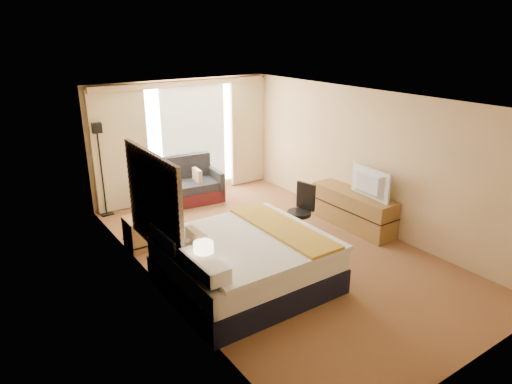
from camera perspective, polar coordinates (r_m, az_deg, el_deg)
floor at (r=7.94m, az=2.53°, el=-7.33°), size 4.20×7.00×0.02m
ceiling at (r=7.14m, az=2.84°, el=11.57°), size 4.20×7.00×0.02m
wall_back at (r=10.34m, az=-9.16°, el=6.59°), size 4.20×0.02×2.60m
wall_front at (r=5.32m, az=26.30°, el=-8.29°), size 4.20×0.02×2.60m
wall_left at (r=6.46m, az=-12.36°, el=-1.71°), size 0.02×7.00×2.60m
wall_right at (r=8.82m, az=13.66°, el=3.98°), size 0.02×7.00×2.60m
headboard at (r=6.66m, az=-12.70°, el=-1.28°), size 0.06×1.85×1.50m
nightstand_left at (r=6.16m, az=-5.73°, el=-13.20°), size 0.45×0.52×0.55m
nightstand_right at (r=8.19m, az=-14.30°, el=-4.97°), size 0.45×0.52×0.55m
media_dresser at (r=8.93m, az=12.00°, el=-2.14°), size 0.50×1.80×0.70m
window at (r=10.42m, az=-7.85°, el=6.86°), size 2.30×0.02×2.30m
curtains at (r=10.22m, az=-8.93°, el=7.06°), size 4.12×0.19×2.56m
bed at (r=6.74m, az=-1.37°, el=-8.71°), size 2.25×2.06×1.09m
loveseat at (r=10.12m, az=-8.96°, el=0.53°), size 1.65×1.00×0.98m
floor_lamp at (r=9.51m, az=-19.01°, el=4.88°), size 0.24×0.24×1.90m
desk_chair at (r=8.29m, az=5.64°, el=-2.77°), size 0.49×0.49×1.01m
lamp_left at (r=5.85m, az=-6.56°, el=-7.33°), size 0.25×0.25×0.54m
lamp_right at (r=7.86m, az=-14.45°, el=-0.44°), size 0.27×0.27×0.56m
tissue_box at (r=5.96m, az=-5.69°, el=-10.62°), size 0.14×0.14×0.12m
telephone at (r=7.92m, az=-13.73°, el=-3.32°), size 0.20×0.17×0.07m
television at (r=8.48m, az=13.64°, el=1.04°), size 0.21×0.96×0.55m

